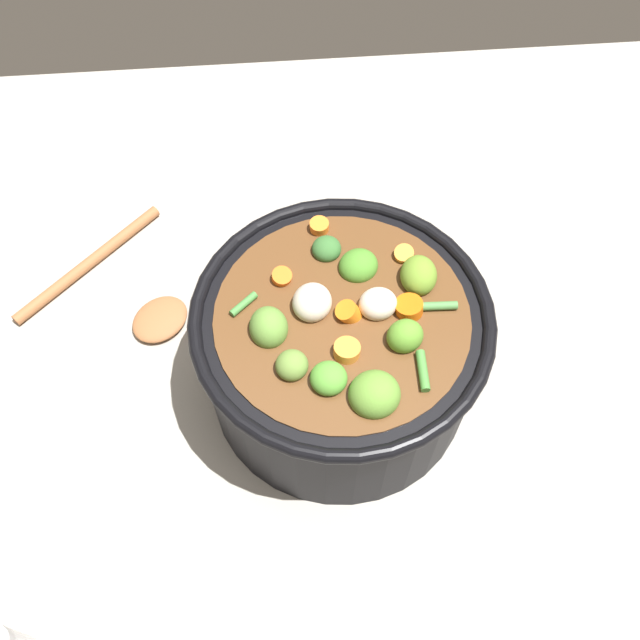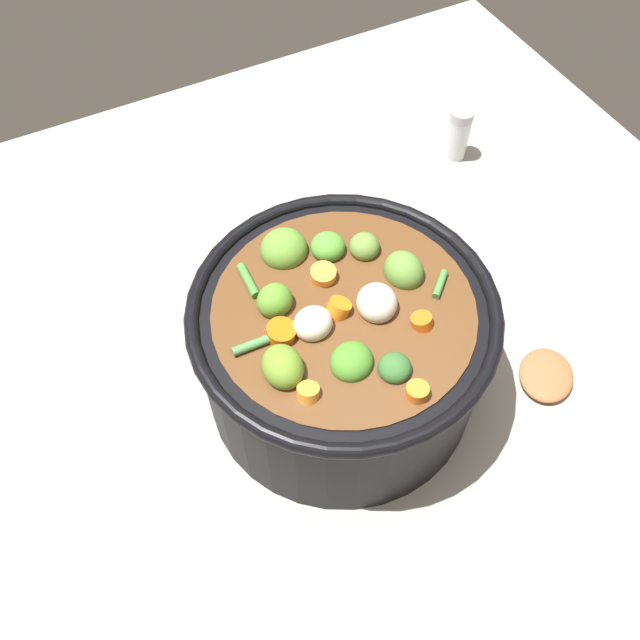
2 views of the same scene
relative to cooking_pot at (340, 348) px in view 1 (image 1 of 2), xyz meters
name	(u,v)px [view 1 (image 1 of 2)]	position (x,y,z in m)	size (l,w,h in m)	color
ground_plane	(339,382)	(0.00, 0.00, -0.08)	(1.10, 1.10, 0.00)	#9E998E
cooking_pot	(340,348)	(0.00, 0.00, 0.00)	(0.29, 0.29, 0.16)	black
wooden_spoon	(130,295)	(-0.23, 0.13, -0.07)	(0.21, 0.21, 0.02)	#9E6239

